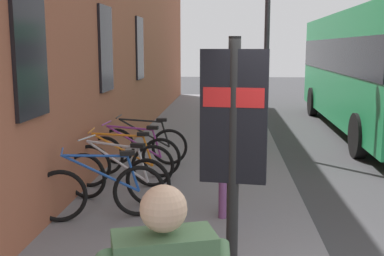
# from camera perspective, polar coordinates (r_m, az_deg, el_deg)

# --- Properties ---
(ground) EXTENTS (60.00, 60.00, 0.00)m
(ground) POSITION_cam_1_polar(r_m,az_deg,el_deg) (10.05, 16.67, -4.81)
(ground) COLOR #38383A
(sidewalk_pavement) EXTENTS (24.00, 3.50, 0.12)m
(sidewalk_pavement) POSITION_cam_1_polar(r_m,az_deg,el_deg) (11.76, 1.37, -2.02)
(sidewalk_pavement) COLOR slate
(sidewalk_pavement) RESTS_ON ground
(bicycle_by_door) EXTENTS (0.66, 1.71, 0.97)m
(bicycle_by_door) POSITION_cam_1_polar(r_m,az_deg,el_deg) (6.64, -10.79, -7.42)
(bicycle_by_door) COLOR black
(bicycle_by_door) RESTS_ON sidewalk_pavement
(bicycle_end_of_row) EXTENTS (0.61, 1.73, 0.97)m
(bicycle_end_of_row) POSITION_cam_1_polar(r_m,az_deg,el_deg) (7.30, -8.99, -5.80)
(bicycle_end_of_row) COLOR black
(bicycle_end_of_row) RESTS_ON sidewalk_pavement
(bicycle_under_window) EXTENTS (0.48, 1.77, 0.97)m
(bicycle_under_window) POSITION_cam_1_polar(r_m,az_deg,el_deg) (8.07, -8.37, -4.28)
(bicycle_under_window) COLOR black
(bicycle_under_window) RESTS_ON sidewalk_pavement
(bicycle_leaning_wall) EXTENTS (0.48, 1.77, 0.97)m
(bicycle_leaning_wall) POSITION_cam_1_polar(r_m,az_deg,el_deg) (8.72, -7.02, -3.20)
(bicycle_leaning_wall) COLOR black
(bicycle_leaning_wall) RESTS_ON sidewalk_pavement
(bicycle_mid_rack) EXTENTS (0.48, 1.77, 0.97)m
(bicycle_mid_rack) POSITION_cam_1_polar(r_m,az_deg,el_deg) (9.56, -5.78, -2.04)
(bicycle_mid_rack) COLOR black
(bicycle_mid_rack) RESTS_ON sidewalk_pavement
(transit_info_sign) EXTENTS (0.15, 0.56, 2.40)m
(transit_info_sign) POSITION_cam_1_polar(r_m,az_deg,el_deg) (3.95, 4.96, -0.88)
(transit_info_sign) COLOR black
(transit_info_sign) RESTS_ON sidewalk_pavement
(city_bus) EXTENTS (10.55, 2.81, 3.35)m
(city_bus) POSITION_cam_1_polar(r_m,az_deg,el_deg) (14.60, 21.05, 6.97)
(city_bus) COLOR #1E8C4C
(city_bus) RESTS_ON ground
(pedestrian_near_bus) EXTENTS (0.55, 0.39, 1.57)m
(pedestrian_near_bus) POSITION_cam_1_polar(r_m,az_deg,el_deg) (6.51, 4.03, -2.43)
(pedestrian_near_bus) COLOR #723F72
(pedestrian_near_bus) RESTS_ON sidewalk_pavement
(street_lamp) EXTENTS (0.28, 0.28, 5.37)m
(street_lamp) POSITION_cam_1_polar(r_m,az_deg,el_deg) (11.18, 8.99, 13.90)
(street_lamp) COLOR #333338
(street_lamp) RESTS_ON sidewalk_pavement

